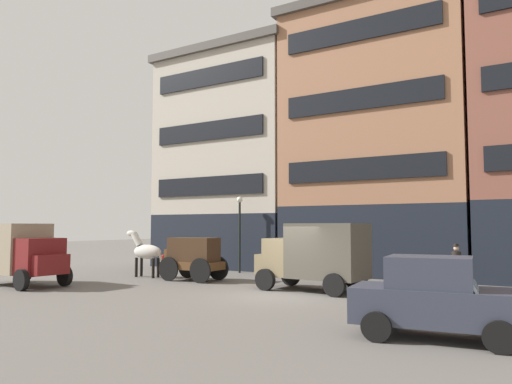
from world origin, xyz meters
TOP-DOWN VIEW (x-y plane):
  - ground_plane at (0.00, 0.00)m, footprint 120.00×120.00m
  - building_far_left at (-8.62, 10.53)m, footprint 9.48×6.87m
  - building_center_left at (0.72, 10.53)m, footprint 9.90×6.87m
  - cargo_wagon at (-5.75, 2.37)m, footprint 2.93×1.56m
  - draft_horse at (-8.70, 2.37)m, footprint 2.35×0.64m
  - delivery_truck_near at (0.60, 1.93)m, footprint 4.47×2.42m
  - delivery_truck_far at (-10.78, -2.90)m, footprint 4.43×2.32m
  - sedan_light at (6.26, -4.01)m, footprint 3.86×2.20m
  - pedestrian_officer at (5.18, 5.89)m, footprint 0.51×0.51m
  - streetlamp_curbside at (-5.96, 6.67)m, footprint 0.32×0.32m
  - fire_hydrant_curbside at (-11.32, 6.56)m, footprint 0.24×0.24m

SIDE VIEW (x-z plane):
  - ground_plane at x=0.00m, z-range 0.00..0.00m
  - fire_hydrant_curbside at x=-11.32m, z-range 0.01..0.84m
  - sedan_light at x=6.26m, z-range 0.00..1.83m
  - pedestrian_officer at x=5.18m, z-range 0.08..1.88m
  - cargo_wagon at x=-5.75m, z-range 0.16..2.14m
  - draft_horse at x=-8.70m, z-range 0.12..2.42m
  - delivery_truck_near at x=0.60m, z-range 0.11..2.73m
  - delivery_truck_far at x=-10.78m, z-range 0.11..2.73m
  - streetlamp_curbside at x=-5.96m, z-range 0.61..4.73m
  - building_far_left at x=-8.62m, z-range 0.04..13.59m
  - building_center_left at x=0.72m, z-range 0.04..14.56m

